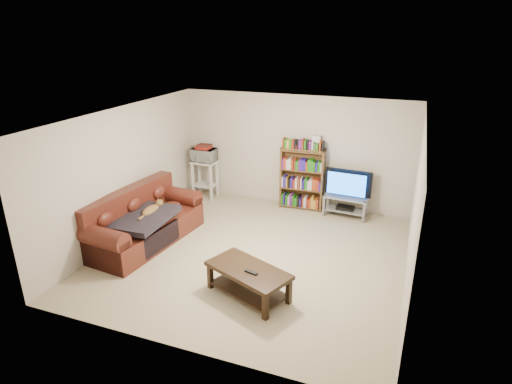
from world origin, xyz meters
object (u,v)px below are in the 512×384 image
at_px(coffee_table, 248,277).
at_px(tv_stand, 346,203).
at_px(sofa, 142,224).
at_px(bookshelf, 302,178).

bearing_deg(coffee_table, tv_stand, 98.14).
bearing_deg(sofa, coffee_table, -14.36).
distance_m(sofa, tv_stand, 4.08).
relative_size(sofa, coffee_table, 1.73).
distance_m(sofa, coffee_table, 2.61).
bearing_deg(bookshelf, sofa, -134.45).
height_order(sofa, tv_stand, sofa).
distance_m(coffee_table, tv_stand, 3.44).
height_order(sofa, bookshelf, bookshelf).
xyz_separation_m(coffee_table, bookshelf, (-0.12, 3.46, 0.38)).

